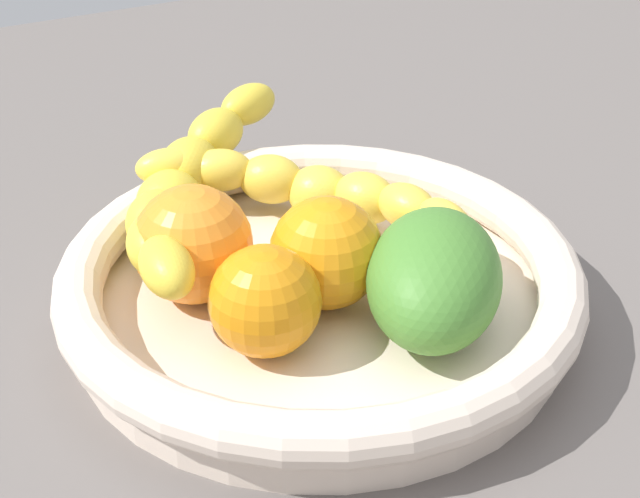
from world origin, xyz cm
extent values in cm
cube|color=#645D59|center=(0.00, 0.00, 1.50)|extent=(120.00, 120.00, 3.00)
cylinder|color=beige|center=(0.00, 0.00, 3.83)|extent=(27.88, 27.88, 1.67)
torus|color=beige|center=(0.00, 0.00, 6.05)|extent=(29.81, 29.81, 2.76)
ellipsoid|color=yellow|center=(7.41, -1.33, 8.14)|extent=(2.52, 4.30, 2.36)
ellipsoid|color=yellow|center=(6.93, 1.90, 7.58)|extent=(3.77, 4.78, 2.78)
ellipsoid|color=yellow|center=(5.74, 4.94, 7.03)|extent=(4.79, 5.21, 3.20)
ellipsoid|color=yellow|center=(3.92, 7.65, 6.48)|extent=(5.49, 5.55, 3.62)
ellipsoid|color=yellow|center=(1.54, 9.89, 7.03)|extent=(5.29, 5.09, 3.20)
ellipsoid|color=yellow|center=(-1.27, 11.56, 7.58)|extent=(4.98, 4.27, 2.78)
ellipsoid|color=yellow|center=(-4.38, 12.57, 8.14)|extent=(4.60, 3.16, 2.36)
ellipsoid|color=yellow|center=(3.20, 17.12, 9.13)|extent=(5.42, 4.41, 2.74)
ellipsoid|color=yellow|center=(0.00, 15.35, 8.34)|extent=(5.72, 5.32, 3.23)
ellipsoid|color=yellow|center=(-2.84, 13.04, 7.56)|extent=(5.97, 5.96, 3.72)
ellipsoid|color=yellow|center=(-5.21, 10.25, 6.77)|extent=(6.16, 6.28, 4.22)
ellipsoid|color=yellow|center=(-7.05, 7.08, 7.56)|extent=(5.36, 5.84, 3.72)
ellipsoid|color=yellow|center=(-8.28, 3.63, 8.34)|extent=(4.31, 5.37, 3.23)
ellipsoid|color=yellow|center=(-8.88, 0.02, 9.13)|extent=(3.08, 4.90, 2.74)
sphere|color=orange|center=(-6.31, 3.16, 8.03)|extent=(6.74, 6.74, 6.74)
sphere|color=orange|center=(-0.01, -0.76, 7.84)|extent=(6.35, 6.35, 6.35)
sphere|color=orange|center=(-4.79, -3.11, 7.63)|extent=(5.92, 5.92, 5.92)
ellipsoid|color=#46822F|center=(3.99, -5.48, 7.77)|extent=(12.19, 12.97, 6.20)
camera|label=1|loc=(-20.62, -39.92, 35.88)|focal=53.48mm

